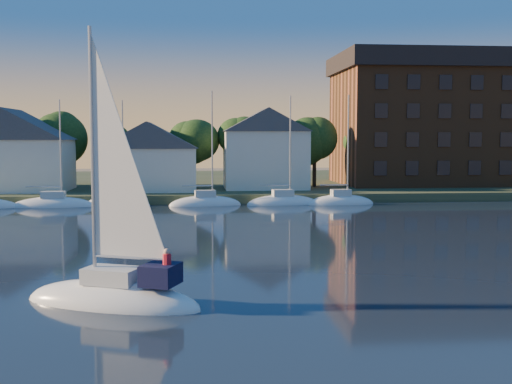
{
  "coord_description": "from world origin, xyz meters",
  "views": [
    {
      "loc": [
        -0.59,
        -19.72,
        7.39
      ],
      "look_at": [
        3.37,
        22.0,
        3.75
      ],
      "focal_mm": 45.0,
      "sensor_mm": 36.0,
      "label": 1
    }
  ],
  "objects": [
    {
      "name": "ground",
      "position": [
        0.0,
        0.0,
        0.0
      ],
      "size": [
        260.0,
        260.0,
        0.0
      ],
      "primitive_type": "plane",
      "color": "black",
      "rests_on": "ground"
    },
    {
      "name": "shoreline_land",
      "position": [
        0.0,
        75.0,
        0.0
      ],
      "size": [
        160.0,
        50.0,
        2.0
      ],
      "primitive_type": "cube",
      "color": "#344226",
      "rests_on": "ground"
    },
    {
      "name": "wooden_dock",
      "position": [
        0.0,
        52.0,
        0.0
      ],
      "size": [
        120.0,
        3.0,
        1.0
      ],
      "primitive_type": "cube",
      "color": "brown",
      "rests_on": "ground"
    },
    {
      "name": "clubhouse_west",
      "position": [
        -22.0,
        58.0,
        5.93
      ],
      "size": [
        13.65,
        9.45,
        9.64
      ],
      "color": "white",
      "rests_on": "shoreline_land"
    },
    {
      "name": "clubhouse_centre",
      "position": [
        -6.0,
        57.0,
        5.13
      ],
      "size": [
        11.55,
        8.4,
        8.08
      ],
      "color": "white",
      "rests_on": "shoreline_land"
    },
    {
      "name": "clubhouse_east",
      "position": [
        8.0,
        59.0,
        6.0
      ],
      "size": [
        10.5,
        8.4,
        9.8
      ],
      "color": "white",
      "rests_on": "shoreline_land"
    },
    {
      "name": "condo_block",
      "position": [
        34.0,
        64.95,
        9.79
      ],
      "size": [
        31.0,
        17.0,
        17.4
      ],
      "color": "brown",
      "rests_on": "shoreline_land"
    },
    {
      "name": "tree_line",
      "position": [
        2.0,
        63.0,
        7.18
      ],
      "size": [
        93.4,
        5.4,
        8.9
      ],
      "color": "#322417",
      "rests_on": "shoreline_land"
    },
    {
      "name": "moored_fleet",
      "position": [
        -12.0,
        49.0,
        0.1
      ],
      "size": [
        63.5,
        2.4,
        12.05
      ],
      "color": "white",
      "rests_on": "ground"
    },
    {
      "name": "hero_sailboat",
      "position": [
        -4.15,
        8.39,
        0.56
      ],
      "size": [
        8.77,
        5.65,
        13.21
      ],
      "rotation": [
        0.0,
        0.0,
        2.76
      ],
      "color": "white",
      "rests_on": "ground"
    }
  ]
}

